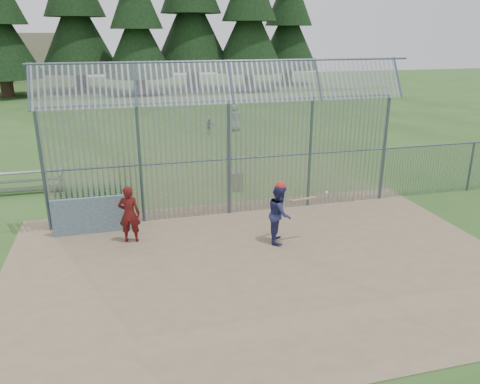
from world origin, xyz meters
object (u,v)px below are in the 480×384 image
object	(u,v)px
onlooker	(129,214)
bleacher	(24,182)
batter	(280,214)
dugout_wall	(93,215)
trash_can	(237,181)

from	to	relation	value
onlooker	bleacher	bearing A→B (deg)	-46.24
batter	bleacher	xyz separation A→B (m)	(-8.40, 7.14, -0.51)
dugout_wall	bleacher	world-z (taller)	dugout_wall
batter	trash_can	distance (m)	5.17
batter	onlooker	bearing A→B (deg)	93.60
trash_can	bleacher	xyz separation A→B (m)	(-8.38, 2.00, 0.03)
trash_can	bleacher	world-z (taller)	trash_can
dugout_wall	onlooker	xyz separation A→B (m)	(1.11, -0.94, 0.29)
dugout_wall	onlooker	world-z (taller)	onlooker
dugout_wall	batter	distance (m)	5.92
onlooker	bleacher	world-z (taller)	onlooker
onlooker	bleacher	distance (m)	7.20
trash_can	bleacher	size ratio (longest dim) A/B	0.27
dugout_wall	bleacher	bearing A→B (deg)	119.62
dugout_wall	batter	xyz separation A→B (m)	(5.53, -2.10, 0.30)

